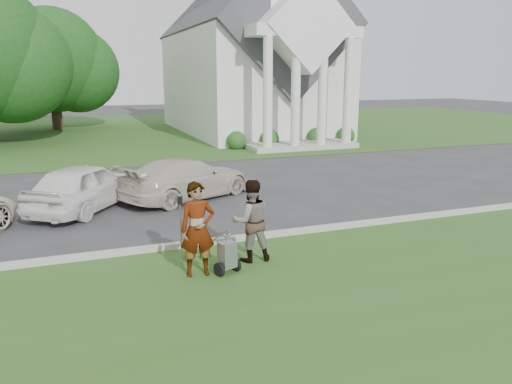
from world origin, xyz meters
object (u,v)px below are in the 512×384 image
person_right (251,221)px  car_c (187,178)px  tree_back (52,65)px  parking_meter_near (180,219)px  church (250,47)px  car_b (85,186)px  person_left (198,230)px  striping_cart (227,256)px

person_right → car_c: size_ratio=0.39×
tree_back → parking_meter_near: tree_back is taller
tree_back → parking_meter_near: 30.60m
church → car_b: size_ratio=5.54×
parking_meter_near → person_left: bearing=-81.3°
tree_back → car_b: bearing=-87.6°
person_right → parking_meter_near: 1.55m
car_b → car_c: (3.26, 0.32, -0.06)m
church → striping_cart: size_ratio=22.17×
person_right → car_c: (-0.02, 6.19, -0.24)m
church → person_left: 26.75m
striping_cart → car_c: 6.77m
striping_cart → tree_back: bearing=75.7°
car_b → person_left: bearing=143.1°
parking_meter_near → car_c: bearing=75.8°
person_right → person_left: bearing=19.7°
person_left → person_right: (1.30, 0.40, -0.06)m
person_right → car_b: (-3.28, 5.87, -0.18)m
church → person_right: (-8.68, -23.92, -5.02)m
church → parking_meter_near: bearing=-113.4°
person_right → car_c: person_right is taller
parking_meter_near → church: bearing=66.6°
person_left → car_b: 6.58m
church → parking_meter_near: 25.94m
tree_back → striping_cart: size_ratio=8.84×
car_b → car_c: 3.27m
parking_meter_near → car_b: bearing=109.0°
person_left → car_c: 6.72m
church → car_b: bearing=-123.5°
parking_meter_near → car_b: (-1.83, 5.31, -0.22)m
parking_meter_near → car_b: size_ratio=0.35×
striping_cart → car_b: bearing=90.8°
car_c → striping_cart: bearing=147.7°
church → car_c: (-8.70, -17.73, -5.25)m
church → tree_back: bearing=152.2°
tree_back → car_c: bearing=-80.1°
church → car_b: 22.26m
person_right → parking_meter_near: (-1.45, 0.56, 0.04)m
person_left → parking_meter_near: size_ratio=1.29×
person_left → striping_cart: bearing=-9.6°
car_c → parking_meter_near: bearing=139.4°
striping_cart → person_left: size_ratio=0.55×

